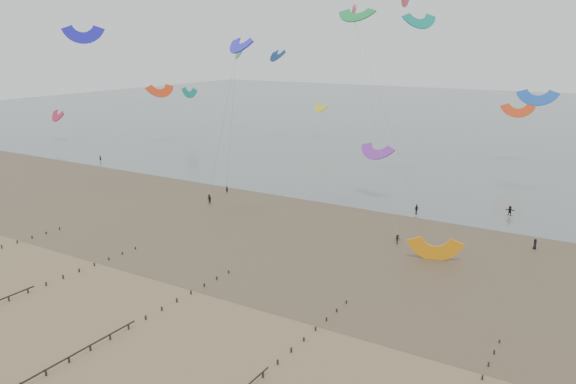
{
  "coord_description": "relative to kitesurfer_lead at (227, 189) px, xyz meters",
  "views": [
    {
      "loc": [
        48.46,
        -45.5,
        30.98
      ],
      "look_at": [
        3.95,
        28.0,
        8.0
      ],
      "focal_mm": 35.0,
      "sensor_mm": 36.0,
      "label": 1
    }
  ],
  "objects": [
    {
      "name": "sea_and_shore",
      "position": [
        18.27,
        -11.94,
        -0.76
      ],
      "size": [
        500.0,
        665.0,
        0.03
      ],
      "color": "#475654",
      "rests_on": "ground"
    },
    {
      "name": "groynes",
      "position": [
        26.35,
        -65.39,
        -0.3
      ],
      "size": [
        72.16,
        50.16,
        1.0
      ],
      "color": "black",
      "rests_on": "ground"
    },
    {
      "name": "ground",
      "position": [
        22.35,
        -46.34,
        -0.77
      ],
      "size": [
        500.0,
        500.0,
        0.0
      ],
      "primitive_type": "plane",
      "color": "brown",
      "rests_on": "ground"
    },
    {
      "name": "kitesurfer_lead",
      "position": [
        0.0,
        0.0,
        0.0
      ],
      "size": [
        0.56,
        0.37,
        1.54
      ],
      "primitive_type": "imported",
      "rotation": [
        0.0,
        0.0,
        3.14
      ],
      "color": "black",
      "rests_on": "ground"
    },
    {
      "name": "kites_airborne",
      "position": [
        16.38,
        50.38,
        22.57
      ],
      "size": [
        260.95,
        129.25,
        44.31
      ],
      "color": "red",
      "rests_on": "ground"
    },
    {
      "name": "kitesurfers",
      "position": [
        40.65,
        2.11,
        0.11
      ],
      "size": [
        150.49,
        25.89,
        1.89
      ],
      "color": "black",
      "rests_on": "ground"
    },
    {
      "name": "grounded_kite",
      "position": [
        49.25,
        -14.56,
        -0.77
      ],
      "size": [
        7.9,
        6.94,
        3.66
      ],
      "primitive_type": null,
      "rotation": [
        1.54,
        0.0,
        0.3
      ],
      "color": "orange",
      "rests_on": "ground"
    }
  ]
}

